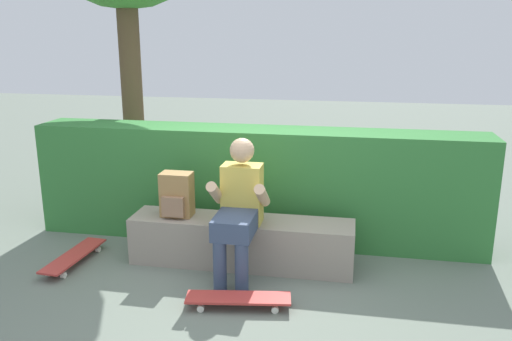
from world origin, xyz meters
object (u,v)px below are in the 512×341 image
bench_main (241,242)px  backpack_on_bench (177,195)px  skateboard_near_person (238,298)px  skateboard_beside_bench (74,256)px  person_skater (239,205)px

bench_main → backpack_on_bench: size_ratio=4.99×
bench_main → skateboard_near_person: size_ratio=2.43×
skateboard_near_person → skateboard_beside_bench: bearing=163.5°
bench_main → person_skater: (0.02, -0.21, 0.42)m
skateboard_near_person → skateboard_beside_bench: same height
bench_main → skateboard_near_person: bearing=-79.6°
bench_main → person_skater: person_skater is taller
skateboard_beside_bench → backpack_on_bench: size_ratio=2.03×
bench_main → skateboard_beside_bench: bench_main is taller
skateboard_beside_bench → backpack_on_bench: bearing=16.8°
bench_main → skateboard_beside_bench: (-1.49, -0.28, -0.14)m
person_skater → skateboard_near_person: 0.80m
person_skater → skateboard_beside_bench: 1.62m
bench_main → person_skater: size_ratio=1.70×
skateboard_beside_bench → backpack_on_bench: 1.09m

